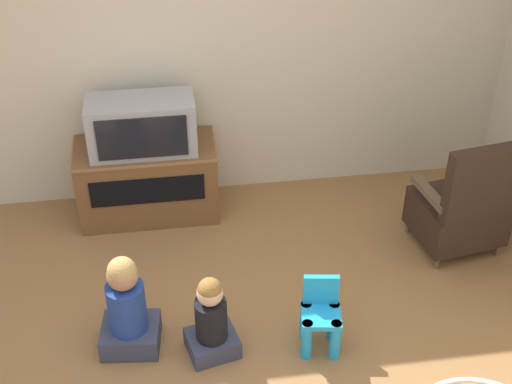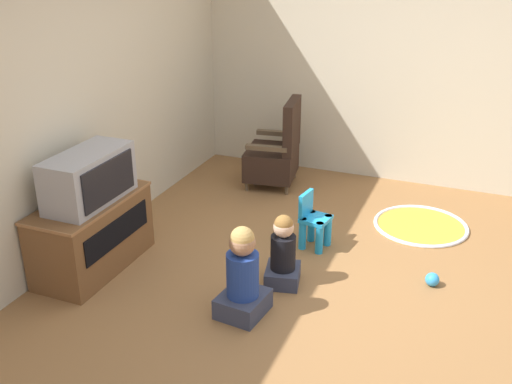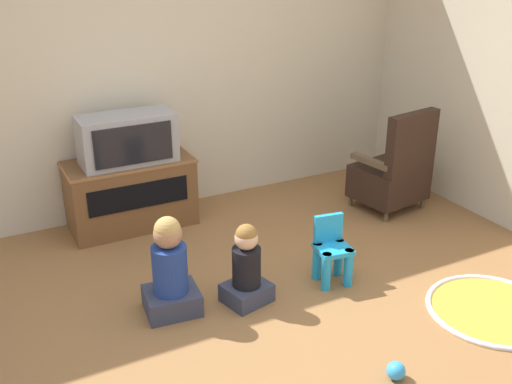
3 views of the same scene
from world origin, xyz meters
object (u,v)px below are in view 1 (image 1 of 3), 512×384
(yellow_kid_chair, at_px, (320,320))
(child_watching_left, at_px, (127,309))
(black_armchair, at_px, (463,208))
(child_watching_center, at_px, (211,321))
(tv_cabinet, at_px, (148,179))
(television, at_px, (142,126))

(yellow_kid_chair, relative_size, child_watching_left, 0.71)
(black_armchair, relative_size, child_watching_center, 1.62)
(black_armchair, bearing_deg, tv_cabinet, -28.05)
(television, height_order, yellow_kid_chair, television)
(child_watching_center, bearing_deg, television, 90.04)
(black_armchair, bearing_deg, television, -27.19)
(tv_cabinet, bearing_deg, child_watching_left, -96.14)
(tv_cabinet, distance_m, child_watching_left, 1.42)
(child_watching_left, bearing_deg, television, 89.98)
(television, relative_size, child_watching_center, 1.32)
(tv_cabinet, xyz_separation_m, yellow_kid_chair, (1.03, -1.59, -0.09))
(yellow_kid_chair, distance_m, child_watching_left, 1.20)
(tv_cabinet, xyz_separation_m, child_watching_center, (0.35, -1.55, -0.06))
(tv_cabinet, height_order, child_watching_center, tv_cabinet)
(tv_cabinet, relative_size, child_watching_left, 1.53)
(black_armchair, xyz_separation_m, child_watching_center, (-1.90, -0.77, -0.11))
(television, height_order, child_watching_center, television)
(tv_cabinet, distance_m, yellow_kid_chair, 1.90)
(television, distance_m, child_watching_center, 1.65)
(yellow_kid_chair, relative_size, child_watching_center, 0.85)
(black_armchair, bearing_deg, child_watching_center, 12.95)
(black_armchair, relative_size, child_watching_left, 1.37)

